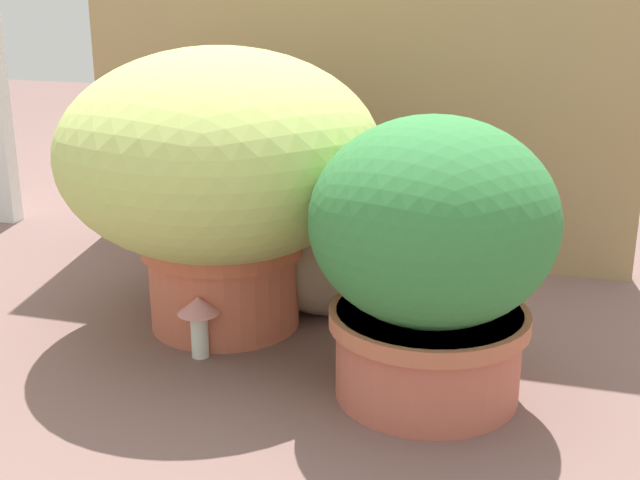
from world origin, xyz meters
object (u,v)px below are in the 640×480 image
at_px(grass_planter, 220,167).
at_px(leafy_planter, 432,253).
at_px(cat, 335,251).
at_px(mushroom_ornament_pink, 199,315).

relative_size(grass_planter, leafy_planter, 1.31).
xyz_separation_m(leafy_planter, cat, (-0.21, 0.26, -0.10)).
xyz_separation_m(grass_planter, cat, (0.18, 0.10, -0.16)).
distance_m(leafy_planter, mushroom_ornament_pink, 0.40).
distance_m(leafy_planter, cat, 0.35).
bearing_deg(mushroom_ornament_pink, grass_planter, 95.31).
height_order(grass_planter, mushroom_ornament_pink, grass_planter).
bearing_deg(grass_planter, mushroom_ornament_pink, -84.69).
bearing_deg(leafy_planter, mushroom_ornament_pink, 176.70).
bearing_deg(leafy_planter, grass_planter, 157.41).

